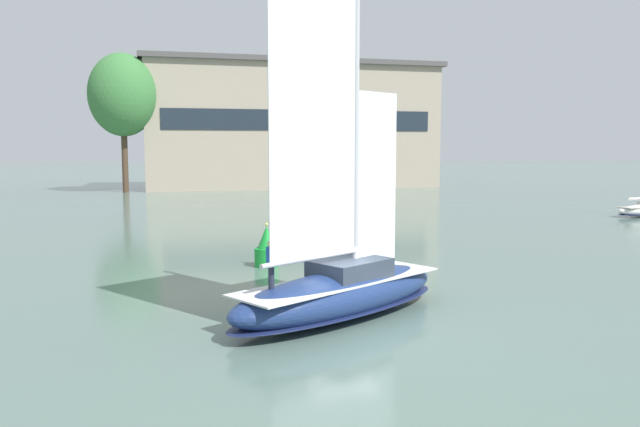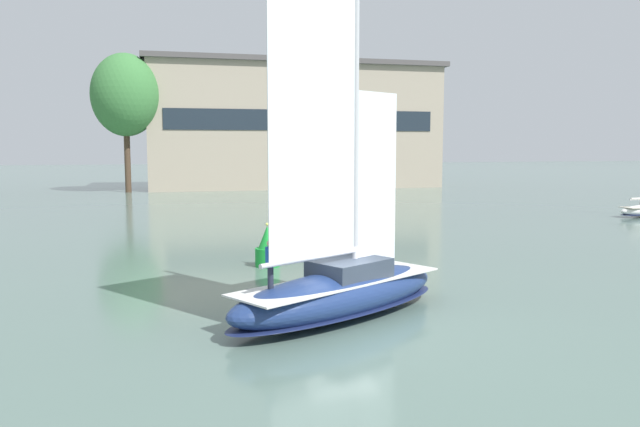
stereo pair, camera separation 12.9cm
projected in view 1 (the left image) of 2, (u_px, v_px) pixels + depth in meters
The scene contains 5 objects.
ground_plane at pixel (340, 317), 22.54m from camera, with size 400.00×400.00×0.00m, color slate.
waterfront_building at pixel (292, 125), 92.72m from camera, with size 43.56×13.21×18.42m.
tree_shore_center at pixel (123, 95), 81.79m from camera, with size 8.87×8.87×18.26m.
sailboat_main at pixel (341, 288), 22.43m from camera, with size 10.02×7.41×13.69m.
channel_buoy at pixel (267, 249), 31.91m from camera, with size 1.26×1.26×2.26m.
Camera 1 is at (-6.15, -21.14, 6.16)m, focal length 35.00 mm.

